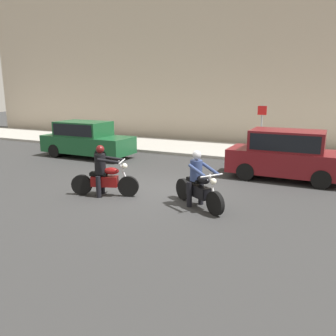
% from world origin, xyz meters
% --- Properties ---
extents(ground_plane, '(80.00, 80.00, 0.00)m').
position_xyz_m(ground_plane, '(0.00, 0.00, 0.00)').
color(ground_plane, '#2D2D2D').
extents(sidewalk_slab, '(40.00, 4.40, 0.14)m').
position_xyz_m(sidewalk_slab, '(0.00, 8.00, 0.07)').
color(sidewalk_slab, '#99968E').
rests_on(sidewalk_slab, ground_plane).
extents(building_facade, '(40.00, 1.40, 10.01)m').
position_xyz_m(building_facade, '(0.00, 11.40, 5.00)').
color(building_facade, '#B7A893').
rests_on(building_facade, ground_plane).
extents(motorcycle_with_rider_black_leather, '(2.04, 0.94, 1.58)m').
position_xyz_m(motorcycle_with_rider_black_leather, '(-1.20, -1.20, 0.65)').
color(motorcycle_with_rider_black_leather, black).
rests_on(motorcycle_with_rider_black_leather, ground_plane).
extents(motorcycle_with_rider_denim_blue, '(1.87, 1.29, 1.59)m').
position_xyz_m(motorcycle_with_rider_denim_blue, '(1.77, -0.90, 0.65)').
color(motorcycle_with_rider_denim_blue, black).
rests_on(motorcycle_with_rider_denim_blue, ground_plane).
extents(parked_hatchback_maroon, '(4.05, 1.76, 1.80)m').
position_xyz_m(parked_hatchback_maroon, '(3.52, 3.32, 0.94)').
color(parked_hatchback_maroon, maroon).
rests_on(parked_hatchback_maroon, ground_plane).
extents(parked_sedan_forest_green, '(4.47, 1.82, 1.72)m').
position_xyz_m(parked_sedan_forest_green, '(-5.76, 3.58, 0.88)').
color(parked_sedan_forest_green, '#164C28').
rests_on(parked_sedan_forest_green, ground_plane).
extents(street_sign_post, '(0.44, 0.08, 2.32)m').
position_xyz_m(street_sign_post, '(1.71, 7.94, 1.56)').
color(street_sign_post, gray).
rests_on(street_sign_post, sidewalk_slab).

